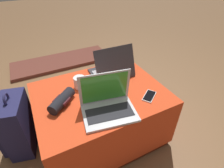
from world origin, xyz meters
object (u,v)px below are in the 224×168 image
wrist_brace (62,100)px  coffee_mug (80,82)px  cell_phone (149,96)px  laptop_near (108,104)px  laptop_far (112,70)px  backpack (17,126)px

wrist_brace → coffee_mug: 0.22m
cell_phone → coffee_mug: size_ratio=1.20×
laptop_near → wrist_brace: (-0.25, 0.19, -0.02)m
laptop_far → coffee_mug: 0.30m
laptop_far → cell_phone: (0.11, -0.37, -0.05)m
laptop_near → laptop_far: laptop_far is taller
coffee_mug → cell_phone: bearing=-39.8°
cell_phone → laptop_far: bearing=-19.2°
laptop_far → wrist_brace: 0.50m
cell_phone → coffee_mug: coffee_mug is taller
laptop_far → coffee_mug: bearing=8.6°
laptop_near → laptop_far: bearing=69.5°
laptop_far → laptop_near: bearing=60.2°
laptop_far → wrist_brace: (-0.47, -0.18, -0.02)m
cell_phone → backpack: bearing=31.3°
laptop_near → cell_phone: 0.33m
laptop_far → coffee_mug: (-0.29, -0.04, -0.01)m
laptop_near → laptop_far: (0.22, 0.36, 0.00)m
wrist_brace → coffee_mug: coffee_mug is taller
cell_phone → laptop_near: bearing=52.8°
backpack → wrist_brace: (0.34, -0.20, 0.28)m
laptop_near → backpack: bearing=157.4°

